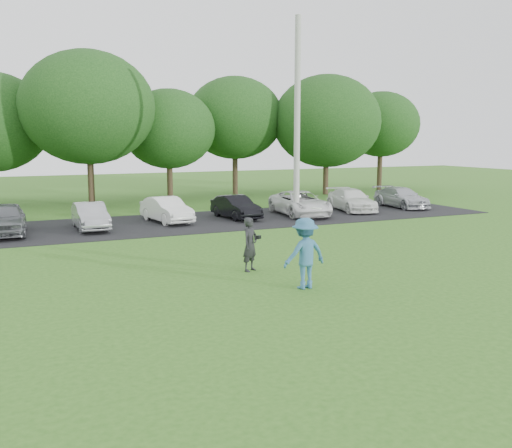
# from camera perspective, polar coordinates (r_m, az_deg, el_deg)

# --- Properties ---
(ground) EXTENTS (100.00, 100.00, 0.00)m
(ground) POSITION_cam_1_polar(r_m,az_deg,el_deg) (14.07, 5.99, -7.20)
(ground) COLOR #31631C
(ground) RESTS_ON ground
(parking_lot) EXTENTS (32.00, 6.50, 0.03)m
(parking_lot) POSITION_cam_1_polar(r_m,az_deg,el_deg) (25.87, -8.79, 0.06)
(parking_lot) COLOR black
(parking_lot) RESTS_ON ground
(utility_pole) EXTENTS (0.28, 0.28, 9.27)m
(utility_pole) POSITION_cam_1_polar(r_m,az_deg,el_deg) (26.71, 4.13, 10.35)
(utility_pole) COLOR #B0B0AA
(utility_pole) RESTS_ON ground
(frisbee_player) EXTENTS (1.22, 0.75, 2.09)m
(frisbee_player) POSITION_cam_1_polar(r_m,az_deg,el_deg) (14.58, 4.90, -2.93)
(frisbee_player) COLOR #32678D
(frisbee_player) RESTS_ON ground
(camera_bystander) EXTENTS (0.68, 0.62, 1.56)m
(camera_bystander) POSITION_cam_1_polar(r_m,az_deg,el_deg) (16.42, -0.58, -2.05)
(camera_bystander) COLOR black
(camera_bystander) RESTS_ON ground
(parked_cars) EXTENTS (28.41, 4.76, 1.26)m
(parked_cars) POSITION_cam_1_polar(r_m,az_deg,el_deg) (25.86, -8.24, 1.40)
(parked_cars) COLOR silver
(parked_cars) RESTS_ON parking_lot
(tree_row) EXTENTS (42.39, 9.85, 8.64)m
(tree_row) POSITION_cam_1_polar(r_m,az_deg,el_deg) (35.43, -10.98, 10.23)
(tree_row) COLOR #38281C
(tree_row) RESTS_ON ground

